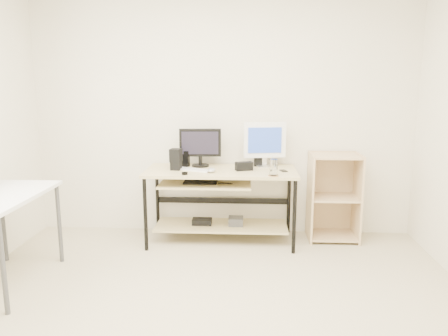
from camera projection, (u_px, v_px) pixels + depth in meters
The scene contains 15 objects.
room at pixel (182, 131), 2.66m from camera, with size 4.01×4.01×2.62m.
desk at pixel (218, 190), 4.39m from camera, with size 1.50×0.65×0.75m.
shelf_unit at pixel (333, 196), 4.51m from camera, with size 0.50×0.40×0.90m.
black_monitor at pixel (200, 145), 4.48m from camera, with size 0.43×0.18×0.39m.
white_imac at pixel (265, 141), 4.44m from camera, with size 0.43×0.14×0.46m.
keyboard at pixel (193, 170), 4.32m from camera, with size 0.38×0.11×0.01m, color white.
mouse at pixel (211, 170), 4.22m from camera, with size 0.08×0.12×0.04m, color #BBBBC0.
center_speaker at pixel (244, 166), 4.31m from camera, with size 0.17×0.07×0.08m, color black.
speaker_left at pixel (176, 159), 4.32m from camera, with size 0.12×0.12×0.21m.
speaker_right at pixel (258, 161), 4.54m from camera, with size 0.09×0.09×0.10m, color black.
audio_controller at pixel (185, 159), 4.50m from camera, with size 0.08×0.05×0.16m, color black.
volume_puck at pixel (185, 174), 4.11m from camera, with size 0.06×0.06×0.02m, color black.
smartphone at pixel (283, 171), 4.28m from camera, with size 0.05×0.10×0.01m, color black.
coaster at pixel (273, 176), 4.06m from camera, with size 0.10×0.10×0.01m, color #A07548.
drinking_glass at pixel (274, 167), 4.04m from camera, with size 0.08×0.08×0.15m, color white.
Camera 1 is at (0.26, -2.60, 1.61)m, focal length 35.00 mm.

